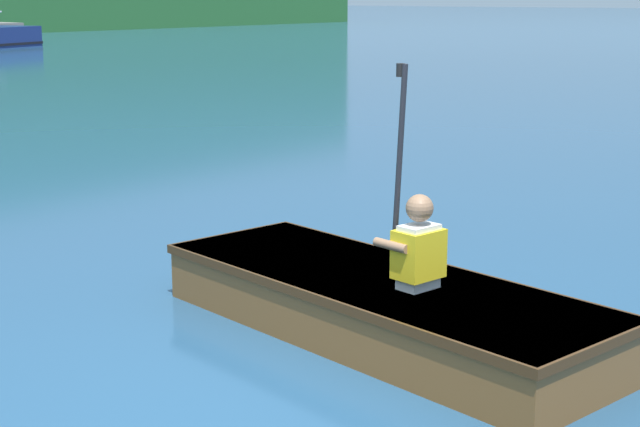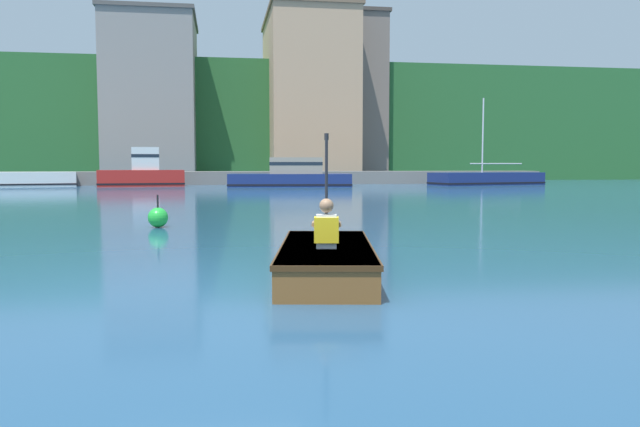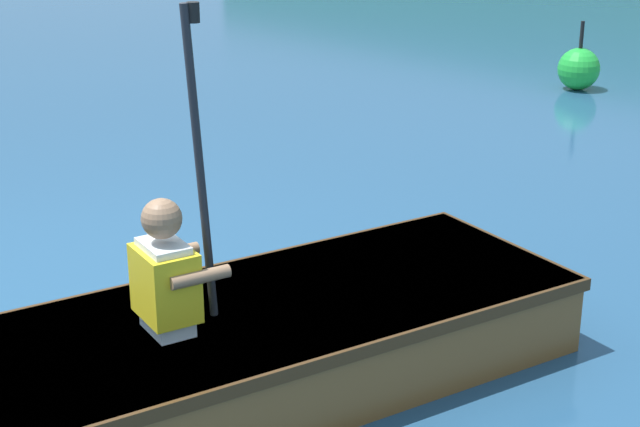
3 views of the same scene
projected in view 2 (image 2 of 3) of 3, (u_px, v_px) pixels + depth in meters
ground_plane at (207, 283)px, 7.29m from camera, size 300.00×300.00×0.00m
shoreline_ridge at (218, 127)px, 60.76m from camera, size 120.00×20.00×10.07m
waterfront_warehouse_left at (153, 100)px, 51.12m from camera, size 7.28×9.47×13.36m
waterfront_office_block_center at (308, 99)px, 53.61m from camera, size 7.24×11.99×14.03m
waterfront_apartment_right at (340, 100)px, 56.80m from camera, size 6.75×10.41×14.40m
marina_dock at (218, 178)px, 43.28m from camera, size 46.67×2.40×0.90m
moored_boat_dock_west_end at (292, 176)px, 39.06m from camera, size 7.85×3.39×1.82m
moored_boat_dock_west_inner at (487, 179)px, 42.42m from camera, size 8.36×4.44×5.84m
moored_boat_dock_center_near at (13, 180)px, 38.74m from camera, size 7.65×3.77×0.92m
moored_boat_dock_center_far at (142, 173)px, 39.26m from camera, size 5.43×2.18×2.46m
rowboat_foreground at (326, 258)px, 7.80m from camera, size 1.65×3.43×0.39m
person_paddler at (326, 225)px, 7.41m from camera, size 0.39×0.37×1.37m
channel_buoy at (158, 217)px, 13.72m from camera, size 0.44×0.44×0.72m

